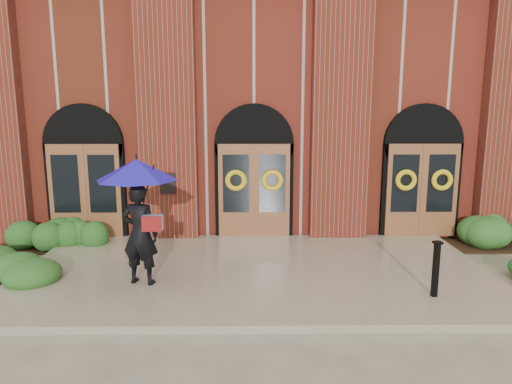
{
  "coord_description": "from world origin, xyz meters",
  "views": [
    {
      "loc": [
        -0.07,
        -9.27,
        3.58
      ],
      "look_at": [
        0.03,
        1.0,
        1.68
      ],
      "focal_mm": 32.0,
      "sensor_mm": 36.0,
      "label": 1
    }
  ],
  "objects": [
    {
      "name": "church_building",
      "position": [
        0.0,
        8.78,
        3.5
      ],
      "size": [
        16.2,
        12.53,
        7.0
      ],
      "color": "maroon",
      "rests_on": "ground"
    },
    {
      "name": "man_with_umbrella",
      "position": [
        -2.25,
        -0.66,
        1.88
      ],
      "size": [
        1.87,
        1.87,
        2.47
      ],
      "rotation": [
        0.0,
        0.0,
        2.91
      ],
      "color": "black",
      "rests_on": "landing"
    },
    {
      "name": "metal_post",
      "position": [
        3.3,
        -1.37,
        0.7
      ],
      "size": [
        0.17,
        0.17,
        1.05
      ],
      "rotation": [
        0.0,
        0.0,
        0.22
      ],
      "color": "black",
      "rests_on": "landing"
    },
    {
      "name": "ground",
      "position": [
        0.0,
        0.0,
        0.0
      ],
      "size": [
        90.0,
        90.0,
        0.0
      ],
      "primitive_type": "plane",
      "color": "tan",
      "rests_on": "ground"
    },
    {
      "name": "hedge_front_left",
      "position": [
        -5.1,
        0.0,
        0.28
      ],
      "size": [
        1.57,
        1.34,
        0.55
      ],
      "primitive_type": "ellipsoid",
      "color": "#28551D",
      "rests_on": "ground"
    },
    {
      "name": "landing",
      "position": [
        0.0,
        0.15,
        0.07
      ],
      "size": [
        10.0,
        5.3,
        0.15
      ],
      "primitive_type": "cube",
      "color": "tan",
      "rests_on": "ground"
    },
    {
      "name": "hedge_wall_left",
      "position": [
        -5.2,
        2.2,
        0.35
      ],
      "size": [
        2.75,
        1.1,
        0.71
      ],
      "primitive_type": "ellipsoid",
      "color": "#25531B",
      "rests_on": "ground"
    }
  ]
}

